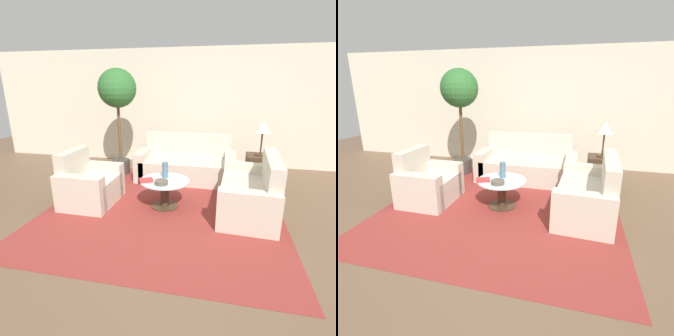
{
  "view_description": "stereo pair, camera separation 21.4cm",
  "coord_description": "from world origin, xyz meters",
  "views": [
    {
      "loc": [
        0.69,
        -3.06,
        1.8
      ],
      "look_at": [
        -0.13,
        0.81,
        0.55
      ],
      "focal_mm": 28.0,
      "sensor_mm": 36.0,
      "label": 1
    },
    {
      "loc": [
        0.9,
        -3.01,
        1.8
      ],
      "look_at": [
        -0.13,
        0.81,
        0.55
      ],
      "focal_mm": 28.0,
      "sensor_mm": 36.0,
      "label": 2
    }
  ],
  "objects": [
    {
      "name": "potted_plant",
      "position": [
        -1.39,
        1.95,
        1.61
      ],
      "size": [
        0.75,
        0.75,
        2.13
      ],
      "color": "#3D3833",
      "rests_on": "ground_plane"
    },
    {
      "name": "vase",
      "position": [
        -0.15,
        0.68,
        0.56
      ],
      "size": [
        0.09,
        0.09,
        0.25
      ],
      "color": "slate",
      "rests_on": "coffee_table"
    },
    {
      "name": "wall_back",
      "position": [
        0.0,
        3.06,
        1.3
      ],
      "size": [
        10.0,
        0.06,
        2.6
      ],
      "color": "beige",
      "rests_on": "ground_plane"
    },
    {
      "name": "armchair",
      "position": [
        -1.36,
        0.47,
        0.28
      ],
      "size": [
        0.76,
        0.93,
        0.85
      ],
      "rotation": [
        0.0,
        0.0,
        1.56
      ],
      "color": "beige",
      "rests_on": "ground_plane"
    },
    {
      "name": "loveseat",
      "position": [
        1.17,
        0.65,
        0.28
      ],
      "size": [
        0.86,
        1.49,
        0.87
      ],
      "rotation": [
        0.0,
        0.0,
        -1.63
      ],
      "color": "beige",
      "rests_on": "ground_plane"
    },
    {
      "name": "bowl",
      "position": [
        -0.14,
        0.39,
        0.46
      ],
      "size": [
        0.19,
        0.19,
        0.06
      ],
      "color": "brown",
      "rests_on": "coffee_table"
    },
    {
      "name": "coffee_table",
      "position": [
        -0.13,
        0.56,
        0.28
      ],
      "size": [
        0.76,
        0.76,
        0.44
      ],
      "color": "#422D1E",
      "rests_on": "ground_plane"
    },
    {
      "name": "table_lamp",
      "position": [
        1.39,
        1.89,
        1.07
      ],
      "size": [
        0.3,
        0.3,
        0.63
      ],
      "color": "#422D1E",
      "rests_on": "side_table"
    },
    {
      "name": "sofa_main",
      "position": [
        0.01,
        1.89,
        0.28
      ],
      "size": [
        1.89,
        0.81,
        0.88
      ],
      "color": "beige",
      "rests_on": "ground_plane"
    },
    {
      "name": "rug",
      "position": [
        -0.13,
        0.56,
        0.0
      ],
      "size": [
        3.46,
        3.5,
        0.01
      ],
      "color": "maroon",
      "rests_on": "ground_plane"
    },
    {
      "name": "side_table",
      "position": [
        1.39,
        1.89,
        0.28
      ],
      "size": [
        0.47,
        0.47,
        0.57
      ],
      "color": "#422D1E",
      "rests_on": "ground_plane"
    },
    {
      "name": "ground_plane",
      "position": [
        0.0,
        0.0,
        0.0
      ],
      "size": [
        14.0,
        14.0,
        0.0
      ],
      "primitive_type": "plane",
      "color": "brown"
    },
    {
      "name": "book_stack",
      "position": [
        -0.38,
        0.44,
        0.46
      ],
      "size": [
        0.24,
        0.2,
        0.04
      ],
      "rotation": [
        0.0,
        0.0,
        0.44
      ],
      "color": "#BC3333",
      "rests_on": "coffee_table"
    }
  ]
}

